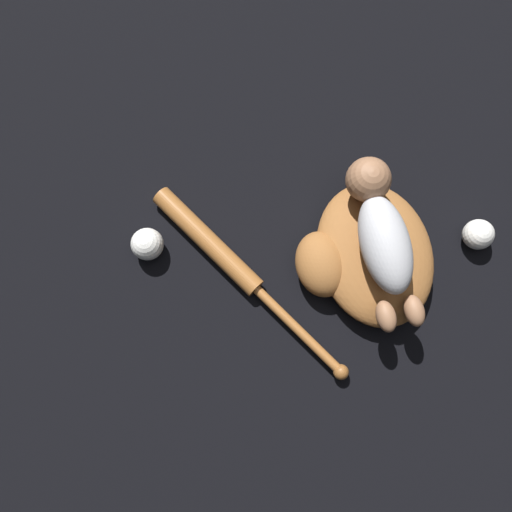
% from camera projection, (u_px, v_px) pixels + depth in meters
% --- Properties ---
extents(ground_plane, '(6.00, 6.00, 0.00)m').
position_uv_depth(ground_plane, '(391.00, 279.00, 1.11)').
color(ground_plane, black).
extents(baseball_glove, '(0.33, 0.30, 0.09)m').
position_uv_depth(baseball_glove, '(366.00, 255.00, 1.07)').
color(baseball_glove, '#935B2D').
rests_on(baseball_glove, ground).
extents(baby_figure, '(0.36, 0.10, 0.09)m').
position_uv_depth(baby_figure, '(381.00, 230.00, 0.99)').
color(baby_figure, '#B2B2B7').
rests_on(baby_figure, baseball_glove).
extents(baseball_bat, '(0.48, 0.36, 0.05)m').
position_uv_depth(baseball_bat, '(225.00, 258.00, 1.09)').
color(baseball_bat, '#9E602D').
rests_on(baseball_bat, ground).
extents(baseball, '(0.07, 0.07, 0.07)m').
position_uv_depth(baseball, '(147.00, 244.00, 1.09)').
color(baseball, white).
rests_on(baseball, ground).
extents(baseball_spare, '(0.07, 0.07, 0.07)m').
position_uv_depth(baseball_spare, '(478.00, 234.00, 1.09)').
color(baseball_spare, white).
rests_on(baseball_spare, ground).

